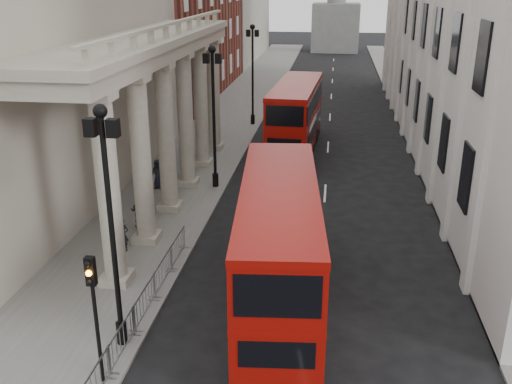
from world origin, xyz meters
name	(u,v)px	position (x,y,z in m)	size (l,w,h in m)	color
sidewalk_west	(211,142)	(-3.00, 30.00, 0.06)	(6.00, 140.00, 0.12)	slate
sidewalk_east	(430,150)	(13.50, 30.00, 0.06)	(3.00, 140.00, 0.12)	slate
kerb	(249,143)	(-0.05, 30.00, 0.07)	(0.20, 140.00, 0.14)	slate
portico_building	(32,91)	(-10.50, 18.00, 6.00)	(9.00, 28.00, 12.00)	gray
lamp_post_south	(110,214)	(-0.60, 4.00, 4.91)	(1.05, 0.44, 8.32)	black
lamp_post_mid	(214,108)	(-0.60, 20.00, 4.91)	(1.05, 0.44, 8.32)	black
lamp_post_north	(253,68)	(-0.60, 36.00, 4.91)	(1.05, 0.44, 8.32)	black
traffic_light	(93,298)	(-0.50, 1.98, 3.11)	(0.28, 0.33, 4.30)	black
crowd_barriers	(109,362)	(-0.35, 2.23, 0.67)	(0.50, 18.75, 1.10)	gray
bus_near	(279,247)	(4.47, 7.15, 2.59)	(3.79, 11.68, 4.95)	#8B0B06
bus_far	(296,116)	(3.59, 28.63, 2.59)	(3.40, 11.60, 4.95)	#930C06
pedestrian_a	(122,235)	(-3.05, 10.83, 0.91)	(0.58, 0.38, 1.58)	black
pedestrian_b	(139,211)	(-3.20, 13.56, 0.98)	(0.83, 0.65, 1.71)	black
pedestrian_c	(158,174)	(-3.90, 19.22, 1.01)	(0.87, 0.57, 1.78)	black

